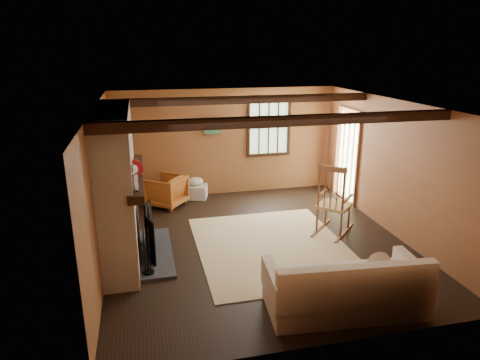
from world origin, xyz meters
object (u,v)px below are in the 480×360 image
object	(u,v)px
fireplace	(120,193)
sofa	(346,290)
rocking_chair	(333,204)
armchair	(166,191)
laundry_basket	(195,192)

from	to	relation	value
fireplace	sofa	distance (m)	3.64
fireplace	rocking_chair	size ratio (longest dim) A/B	1.83
sofa	fireplace	bearing A→B (deg)	147.10
fireplace	rocking_chair	xyz separation A→B (m)	(3.67, 0.12, -0.55)
sofa	armchair	xyz separation A→B (m)	(-1.98, 4.39, 0.04)
fireplace	sofa	bearing A→B (deg)	-37.81
fireplace	laundry_basket	bearing A→B (deg)	59.87
sofa	armchair	bearing A→B (deg)	119.24
sofa	laundry_basket	xyz separation A→B (m)	(-1.32, 4.72, -0.14)
fireplace	armchair	xyz separation A→B (m)	(0.82, 2.21, -0.77)
rocking_chair	sofa	xyz separation A→B (m)	(-0.87, -2.30, -0.26)
armchair	fireplace	bearing A→B (deg)	18.04
fireplace	armchair	bearing A→B (deg)	69.73
rocking_chair	laundry_basket	xyz separation A→B (m)	(-2.19, 2.43, -0.40)
rocking_chair	sofa	bearing A→B (deg)	113.53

